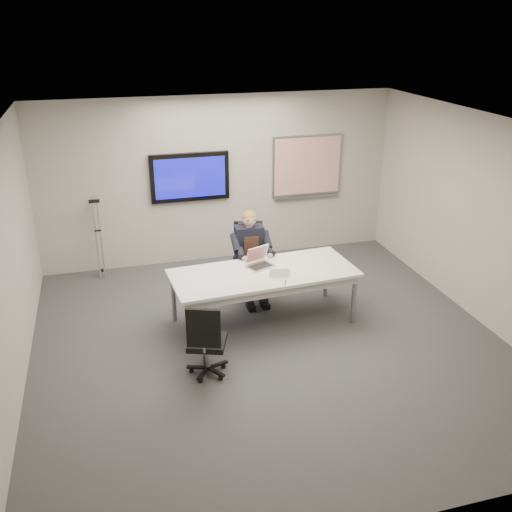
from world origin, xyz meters
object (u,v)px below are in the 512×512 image
object	(u,v)px
conference_table	(264,278)
seated_person	(252,266)
laptop	(259,261)
office_chair_far	(249,271)
office_chair_near	(207,353)

from	to	relation	value
conference_table	seated_person	size ratio (longest dim) A/B	1.90
conference_table	seated_person	xyz separation A→B (m)	(0.03, 0.71, -0.14)
conference_table	laptop	bearing A→B (deg)	86.60
office_chair_far	seated_person	size ratio (longest dim) A/B	0.81
office_chair_far	office_chair_near	distance (m)	2.27
office_chair_near	laptop	bearing A→B (deg)	-107.83
office_chair_near	seated_person	distance (m)	2.06
laptop	conference_table	bearing A→B (deg)	-112.17
office_chair_far	laptop	xyz separation A→B (m)	(-0.05, -0.74, 0.49)
seated_person	office_chair_far	bearing A→B (deg)	91.45
office_chair_far	conference_table	bearing A→B (deg)	-79.87
office_chair_near	seated_person	world-z (taller)	seated_person
seated_person	laptop	size ratio (longest dim) A/B	2.97
conference_table	office_chair_near	size ratio (longest dim) A/B	2.62
office_chair_far	laptop	size ratio (longest dim) A/B	2.41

